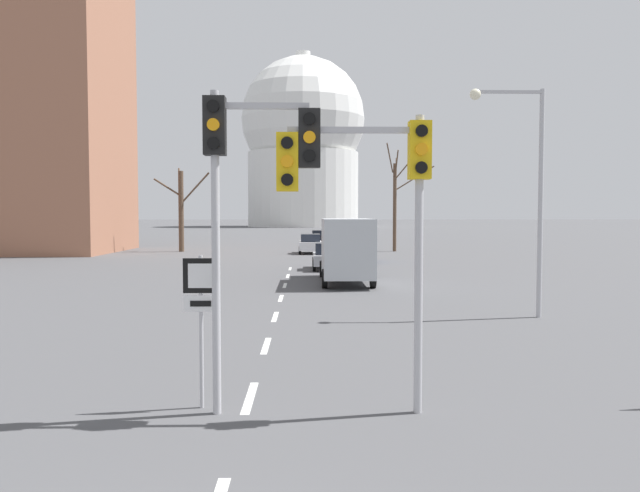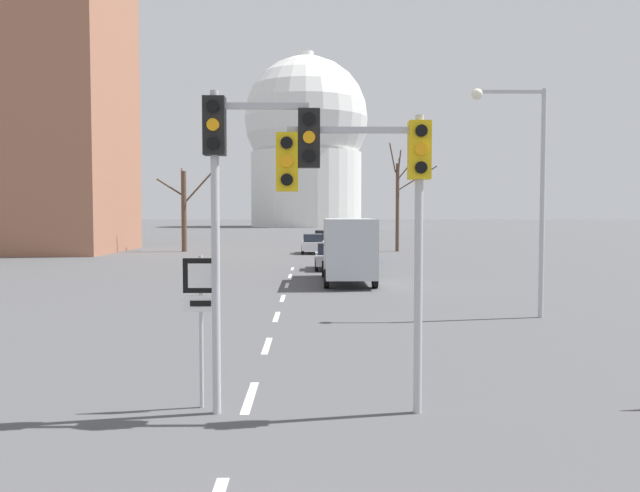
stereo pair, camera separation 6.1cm
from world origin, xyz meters
name	(u,v)px [view 1 (the left image)]	position (x,y,z in m)	size (l,w,h in m)	color
lane_stripe_1	(250,397)	(0.00, 7.41, 0.00)	(0.16, 2.00, 0.01)	silver
lane_stripe_2	(266,346)	(0.00, 11.91, 0.00)	(0.16, 2.00, 0.01)	silver
lane_stripe_3	(275,317)	(0.00, 16.41, 0.00)	(0.16, 2.00, 0.01)	silver
lane_stripe_4	(281,298)	(0.00, 20.91, 0.00)	(0.16, 2.00, 0.01)	silver
lane_stripe_5	(285,285)	(0.00, 25.41, 0.00)	(0.16, 2.00, 0.01)	silver
lane_stripe_6	(288,276)	(0.00, 29.91, 0.00)	(0.16, 2.00, 0.01)	silver
lane_stripe_7	(290,269)	(0.00, 34.41, 0.00)	(0.16, 2.00, 0.01)	silver
traffic_signal_centre_tall	(247,170)	(0.06, 6.50, 4.08)	(1.92, 0.34, 5.39)	#B2B2B7
traffic_signal_near_right	(373,187)	(2.15, 6.48, 3.80)	(2.55, 0.34, 4.99)	#B2B2B7
route_sign_post	(201,304)	(-0.78, 6.82, 1.81)	(0.60, 0.08, 2.65)	#B2B2B7
street_lamp_right	(526,175)	(8.11, 16.14, 4.62)	(2.42, 0.36, 7.36)	#B2B2B7
sedan_near_left	(342,241)	(4.36, 55.88, 0.83)	(1.74, 4.20, 1.65)	#2D4C33
sedan_near_right	(319,237)	(2.35, 66.29, 0.81)	(1.78, 4.54, 1.57)	black
sedan_mid_centre	(310,244)	(1.34, 49.48, 0.85)	(1.98, 4.52, 1.68)	silver
sedan_far_left	(358,250)	(4.67, 40.16, 0.81)	(1.96, 4.54, 1.54)	navy
sedan_far_right	(327,256)	(2.26, 33.94, 0.82)	(1.75, 4.24, 1.64)	#B7B7BC
delivery_truck	(346,248)	(2.95, 26.51, 1.70)	(2.44, 7.20, 3.14)	#333842
bare_tree_left_near	(181,208)	(-10.26, 52.44, 3.96)	(4.85, 3.30, 7.69)	brown
bare_tree_right_near	(396,198)	(9.12, 52.34, 4.80)	(4.76, 5.89, 9.78)	brown
capitol_dome	(303,142)	(0.00, 167.85, 23.14)	(33.63, 33.63, 47.50)	silver
apartment_block_left	(13,99)	(-24.90, 52.17, 13.51)	(18.00, 14.00, 27.02)	#9E664C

